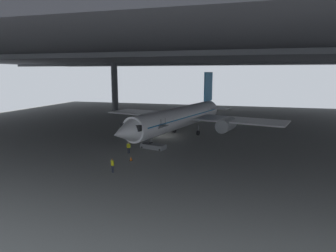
# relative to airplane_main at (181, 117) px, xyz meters

# --- Properties ---
(ground_plane) EXTENTS (110.00, 110.00, 0.00)m
(ground_plane) POSITION_rel_airplane_main_xyz_m (-2.58, -0.94, -3.43)
(ground_plane) COLOR slate
(hangar_structure) EXTENTS (121.00, 99.00, 15.21)m
(hangar_structure) POSITION_rel_airplane_main_xyz_m (-2.65, 12.82, 11.15)
(hangar_structure) COLOR #4C4F54
(hangar_structure) RESTS_ON ground_plane
(airplane_main) EXTENTS (35.19, 35.77, 11.34)m
(airplane_main) POSITION_rel_airplane_main_xyz_m (0.00, 0.00, 0.00)
(airplane_main) COLOR white
(airplane_main) RESTS_ON ground_plane
(boarding_stairs) EXTENTS (4.39, 2.38, 4.63)m
(boarding_stairs) POSITION_rel_airplane_main_xyz_m (-1.88, -9.87, -2.70)
(boarding_stairs) COLOR slate
(boarding_stairs) RESTS_ON ground_plane
(crew_worker_near_nose) EXTENTS (0.46, 0.39, 1.65)m
(crew_worker_near_nose) POSITION_rel_airplane_main_xyz_m (-2.92, -21.41, -2.49)
(crew_worker_near_nose) COLOR #232838
(crew_worker_near_nose) RESTS_ON ground_plane
(crew_worker_by_stairs) EXTENTS (0.45, 0.39, 1.58)m
(crew_worker_by_stairs) POSITION_rel_airplane_main_xyz_m (-4.42, -13.30, -2.53)
(crew_worker_by_stairs) COLOR #232838
(crew_worker_by_stairs) RESTS_ON ground_plane
(traffic_cone_orange) EXTENTS (0.36, 0.36, 0.60)m
(traffic_cone_orange) POSITION_rel_airplane_main_xyz_m (-2.70, -16.59, -3.14)
(traffic_cone_orange) COLOR black
(traffic_cone_orange) RESTS_ON ground_plane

